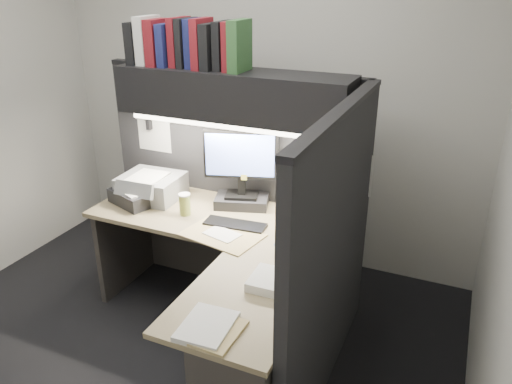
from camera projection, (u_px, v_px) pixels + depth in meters
floor at (166, 351)px, 3.16m from camera, size 3.50×3.50×0.00m
wall_back at (261, 93)px, 3.88m from camera, size 3.50×0.04×2.70m
partition_back at (233, 184)px, 3.61m from camera, size 1.90×0.06×1.60m
partition_right at (332, 262)px, 2.63m from camera, size 0.06×1.50×1.60m
desk at (224, 311)px, 2.83m from camera, size 1.70×1.53×0.73m
overhead_shelf at (232, 94)px, 3.15m from camera, size 1.55×0.34×0.30m
task_light_tube at (223, 126)px, 3.10m from camera, size 1.32×0.04×0.04m
monitor at (241, 177)px, 3.35m from camera, size 0.48×0.32×0.54m
keyboard at (235, 225)px, 3.16m from camera, size 0.41×0.17×0.02m
mousepad at (298, 241)px, 2.98m from camera, size 0.23×0.21×0.00m
mouse at (297, 237)px, 2.98m from camera, size 0.08×0.11×0.04m
telephone at (315, 219)px, 3.15m from camera, size 0.24×0.25×0.09m
coffee_cup at (185, 205)px, 3.29m from camera, size 0.09×0.09×0.14m
printer at (152, 186)px, 3.54m from camera, size 0.43×0.37×0.16m
notebook_stack at (137, 196)px, 3.48m from camera, size 0.39×0.36×0.10m
open_folder at (222, 235)px, 3.04m from camera, size 0.51×0.38×0.01m
paper_stack_a at (276, 282)px, 2.54m from camera, size 0.27×0.23×0.05m
paper_stack_b at (207, 326)px, 2.23m from camera, size 0.23×0.28×0.03m
manila_stack at (216, 332)px, 2.21m from camera, size 0.21×0.26×0.01m
binder_row at (188, 44)px, 3.13m from camera, size 0.81×0.25×0.30m
pinned_papers at (263, 177)px, 3.06m from camera, size 1.76×1.31×0.51m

